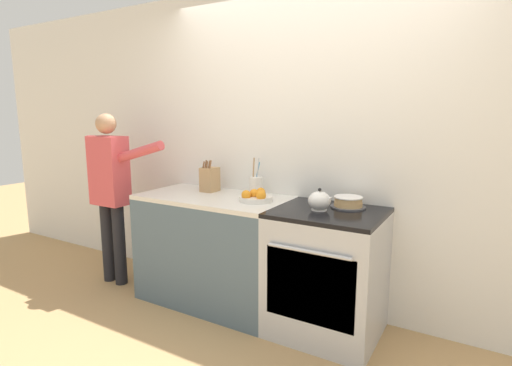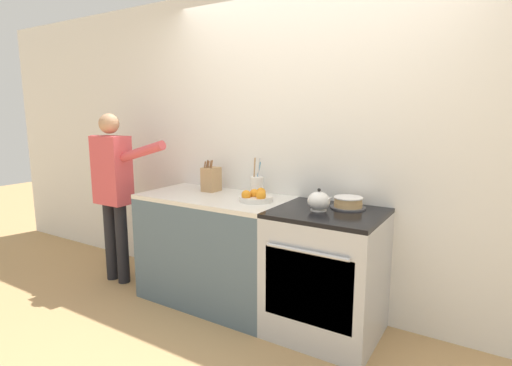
% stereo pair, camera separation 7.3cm
% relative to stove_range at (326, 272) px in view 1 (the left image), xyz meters
% --- Properties ---
extents(ground_plane, '(16.00, 16.00, 0.00)m').
position_rel_stove_range_xyz_m(ground_plane, '(-0.31, -0.32, -0.46)').
color(ground_plane, tan).
extents(wall_back, '(8.00, 0.04, 2.60)m').
position_rel_stove_range_xyz_m(wall_back, '(-0.31, 0.35, 0.84)').
color(wall_back, silver).
rests_on(wall_back, ground_plane).
extents(counter_cabinet, '(1.24, 0.65, 0.91)m').
position_rel_stove_range_xyz_m(counter_cabinet, '(-1.00, 0.00, -0.00)').
color(counter_cabinet, '#4C6070').
rests_on(counter_cabinet, ground_plane).
extents(stove_range, '(0.75, 0.69, 0.91)m').
position_rel_stove_range_xyz_m(stove_range, '(0.00, 0.00, 0.00)').
color(stove_range, '#B7BABF').
rests_on(stove_range, ground_plane).
extents(layer_cake, '(0.25, 0.25, 0.08)m').
position_rel_stove_range_xyz_m(layer_cake, '(0.09, 0.16, 0.49)').
color(layer_cake, '#4C4C51').
rests_on(layer_cake, stove_range).
extents(tea_kettle, '(0.19, 0.16, 0.16)m').
position_rel_stove_range_xyz_m(tea_kettle, '(-0.06, -0.02, 0.52)').
color(tea_kettle, white).
rests_on(tea_kettle, stove_range).
extents(knife_block, '(0.12, 0.14, 0.28)m').
position_rel_stove_range_xyz_m(knife_block, '(-1.14, 0.15, 0.56)').
color(knife_block, tan).
rests_on(knife_block, counter_cabinet).
extents(utensil_crock, '(0.11, 0.11, 0.31)m').
position_rel_stove_range_xyz_m(utensil_crock, '(-0.71, 0.21, 0.54)').
color(utensil_crock, silver).
rests_on(utensil_crock, counter_cabinet).
extents(fruit_bowl, '(0.26, 0.26, 0.10)m').
position_rel_stove_range_xyz_m(fruit_bowl, '(-0.59, 0.00, 0.49)').
color(fruit_bowl, silver).
rests_on(fruit_bowl, counter_cabinet).
extents(person_baker, '(0.91, 0.20, 1.58)m').
position_rel_stove_range_xyz_m(person_baker, '(-2.02, -0.17, 0.48)').
color(person_baker, black).
rests_on(person_baker, ground_plane).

